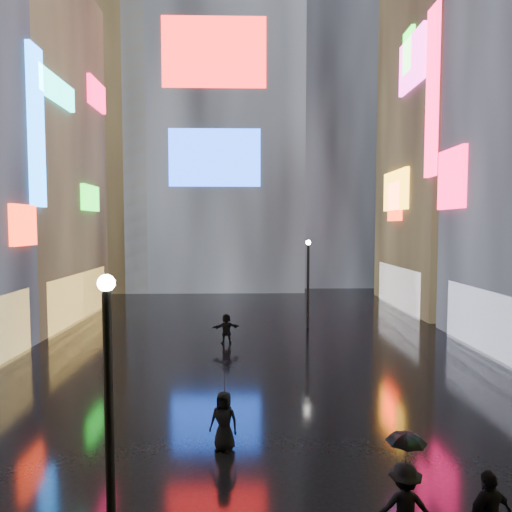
{
  "coord_description": "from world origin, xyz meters",
  "views": [
    {
      "loc": [
        -0.39,
        -3.52,
        6.02
      ],
      "look_at": [
        0.0,
        12.0,
        5.0
      ],
      "focal_mm": 32.0,
      "sensor_mm": 36.0,
      "label": 1
    }
  ],
  "objects": [
    {
      "name": "tower_flank_right",
      "position": [
        9.0,
        46.0,
        17.0
      ],
      "size": [
        12.0,
        12.0,
        34.0
      ],
      "primitive_type": "cube",
      "color": "black",
      "rests_on": "ground"
    },
    {
      "name": "umbrella_2",
      "position": [
        -0.95,
        8.42,
        2.02
      ],
      "size": [
        1.13,
        1.12,
        0.86
      ],
      "primitive_type": "imported",
      "rotation": [
        0.0,
        0.0,
        4.93
      ],
      "color": "black",
      "rests_on": "pedestrian_4"
    },
    {
      "name": "pedestrian_4",
      "position": [
        -0.95,
        8.42,
        0.79
      ],
      "size": [
        0.9,
        0.72,
        1.59
      ],
      "primitive_type": "imported",
      "rotation": [
        0.0,
        0.0,
        -0.32
      ],
      "color": "black",
      "rests_on": "ground"
    },
    {
      "name": "pedestrian_5",
      "position": [
        -1.33,
        19.57,
        0.77
      ],
      "size": [
        1.5,
        0.79,
        1.54
      ],
      "primitive_type": "imported",
      "rotation": [
        0.0,
        0.0,
        3.39
      ],
      "color": "black",
      "rests_on": "ground"
    },
    {
      "name": "lamp_near",
      "position": [
        -2.75,
        4.27,
        2.94
      ],
      "size": [
        0.3,
        0.3,
        5.2
      ],
      "color": "black",
      "rests_on": "ground"
    },
    {
      "name": "umbrella_1",
      "position": [
        2.56,
        4.51,
        1.96
      ],
      "size": [
        0.99,
        0.99,
        0.62
      ],
      "primitive_type": "imported",
      "rotation": [
        0.0,
        0.0,
        2.48
      ],
      "color": "black",
      "rests_on": "pedestrian_2"
    },
    {
      "name": "tower_main",
      "position": [
        -3.0,
        43.97,
        21.01
      ],
      "size": [
        16.0,
        14.2,
        42.0
      ],
      "color": "black",
      "rests_on": "ground"
    },
    {
      "name": "pedestrian_2",
      "position": [
        2.56,
        4.51,
        0.83
      ],
      "size": [
        1.12,
        0.72,
        1.65
      ],
      "primitive_type": "imported",
      "rotation": [
        0.0,
        0.0,
        3.04
      ],
      "color": "black",
      "rests_on": "ground"
    },
    {
      "name": "ground",
      "position": [
        0.0,
        20.0,
        0.0
      ],
      "size": [
        140.0,
        140.0,
        0.0
      ],
      "primitive_type": "plane",
      "color": "black",
      "rests_on": "ground"
    },
    {
      "name": "building_right_far",
      "position": [
        15.98,
        30.0,
        13.98
      ],
      "size": [
        10.28,
        12.0,
        28.0
      ],
      "color": "black",
      "rests_on": "ground"
    },
    {
      "name": "tower_flank_left",
      "position": [
        -14.0,
        42.0,
        13.0
      ],
      "size": [
        10.0,
        10.0,
        26.0
      ],
      "primitive_type": "cube",
      "color": "black",
      "rests_on": "ground"
    },
    {
      "name": "lamp_far",
      "position": [
        3.36,
        23.18,
        2.94
      ],
      "size": [
        0.3,
        0.3,
        5.2
      ],
      "color": "black",
      "rests_on": "ground"
    }
  ]
}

